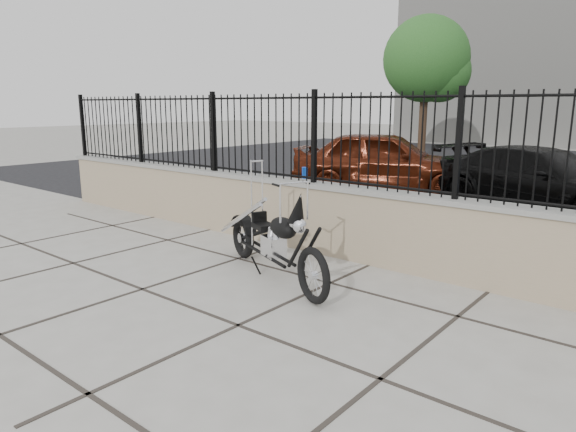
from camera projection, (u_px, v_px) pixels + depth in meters
The scene contains 9 objects.
ground_plane at pixel (238, 326), 4.77m from camera, with size 90.00×90.00×0.00m, color #99968E.
parking_lot at pixel (558, 179), 14.19m from camera, with size 30.00×30.00×0.00m, color black.
retaining_wall at pixel (376, 227), 6.55m from camera, with size 14.00×0.36×0.96m, color gray.
iron_fence at pixel (379, 142), 6.32m from camera, with size 14.00×0.08×1.20m, color black.
chopper_motorcycle at pixel (272, 220), 5.98m from camera, with size 2.29×0.40×1.38m, color black, non-canonical shape.
car_red at pixel (385, 161), 11.88m from camera, with size 1.70×4.22×1.44m, color #4A180A.
car_black at pixel (542, 180), 9.64m from camera, with size 1.72×4.22×1.23m, color black.
bollard_a at pixel (305, 191), 9.49m from camera, with size 0.11×0.11×0.88m, color #0D3FC4.
tree_left at pixel (426, 55), 19.61m from camera, with size 3.26×3.26×5.51m.
Camera 1 is at (3.18, -3.13, 2.01)m, focal length 32.00 mm.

